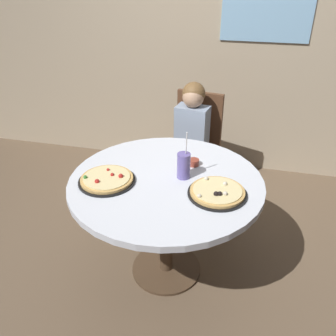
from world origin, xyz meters
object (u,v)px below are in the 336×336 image
object	(u,v)px
soda_cup	(184,166)
sauce_bowl	(194,162)
pizza_cheese	(217,192)
pizza_veggie	(107,179)
diner_child	(188,156)
chair_wooden	(195,142)
dining_table	(166,193)

from	to	relation	value
soda_cup	sauce_bowl	xyz separation A→B (m)	(0.03, 0.16, -0.06)
pizza_cheese	pizza_veggie	bearing A→B (deg)	-178.27
diner_child	sauce_bowl	size ratio (longest dim) A/B	15.46
chair_wooden	diner_child	bearing A→B (deg)	-98.19
dining_table	chair_wooden	xyz separation A→B (m)	(0.01, 1.00, -0.12)
diner_child	pizza_veggie	distance (m)	1.02
pizza_veggie	soda_cup	world-z (taller)	soda_cup
dining_table	pizza_veggie	bearing A→B (deg)	-161.80
chair_wooden	pizza_veggie	size ratio (longest dim) A/B	2.81
soda_cup	pizza_cheese	bearing A→B (deg)	-31.99
dining_table	pizza_veggie	distance (m)	0.37
dining_table	chair_wooden	distance (m)	1.00
pizza_cheese	soda_cup	bearing A→B (deg)	148.01
dining_table	sauce_bowl	size ratio (longest dim) A/B	16.78
sauce_bowl	pizza_cheese	bearing A→B (deg)	-58.06
dining_table	chair_wooden	world-z (taller)	chair_wooden
diner_child	pizza_cheese	size ratio (longest dim) A/B	3.23
pizza_cheese	sauce_bowl	distance (m)	0.35
chair_wooden	sauce_bowl	world-z (taller)	chair_wooden
dining_table	chair_wooden	bearing A→B (deg)	89.18
dining_table	sauce_bowl	distance (m)	0.28
sauce_bowl	soda_cup	bearing A→B (deg)	-101.99
diner_child	pizza_veggie	xyz separation A→B (m)	(-0.32, -0.93, 0.28)
diner_child	pizza_cheese	world-z (taller)	diner_child
chair_wooden	soda_cup	distance (m)	1.00
dining_table	pizza_cheese	size ratio (longest dim) A/B	3.51
pizza_veggie	sauce_bowl	bearing A→B (deg)	34.46
chair_wooden	soda_cup	world-z (taller)	soda_cup
chair_wooden	diner_child	size ratio (longest dim) A/B	0.88
dining_table	diner_child	bearing A→B (deg)	90.83
diner_child	soda_cup	bearing A→B (deg)	-81.96
pizza_veggie	soda_cup	distance (m)	0.46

